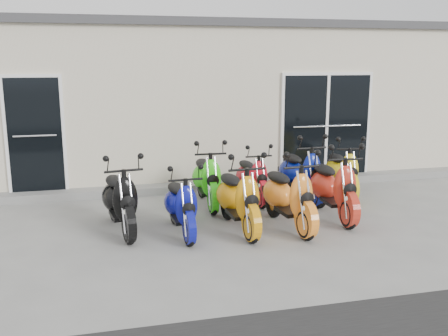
{
  "coord_description": "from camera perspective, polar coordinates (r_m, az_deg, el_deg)",
  "views": [
    {
      "loc": [
        -1.97,
        -7.49,
        2.56
      ],
      "look_at": [
        0.0,
        0.6,
        0.75
      ],
      "focal_mm": 40.0,
      "sensor_mm": 36.0,
      "label": 1
    }
  ],
  "objects": [
    {
      "name": "scooter_front_black",
      "position": [
        7.64,
        -11.85,
        -2.58
      ],
      "size": [
        0.89,
        1.8,
        1.27
      ],
      "primitive_type": null,
      "rotation": [
        0.0,
        0.0,
        0.16
      ],
      "color": "black",
      "rests_on": "ground"
    },
    {
      "name": "scooter_front_blue",
      "position": [
        7.41,
        -4.97,
        -3.37
      ],
      "size": [
        0.65,
        1.57,
        1.14
      ],
      "primitive_type": null,
      "rotation": [
        0.0,
        0.0,
        0.06
      ],
      "color": "navy",
      "rests_on": "ground"
    },
    {
      "name": "ground",
      "position": [
        8.16,
        1.0,
        -6.03
      ],
      "size": [
        80.0,
        80.0,
        0.0
      ],
      "primitive_type": "plane",
      "color": "gray",
      "rests_on": "ground"
    },
    {
      "name": "front_step",
      "position": [
        10.03,
        -1.92,
        -2.1
      ],
      "size": [
        14.0,
        0.4,
        0.15
      ],
      "primitive_type": "cube",
      "color": "gray",
      "rests_on": "ground"
    },
    {
      "name": "scooter_back_yellow",
      "position": [
        9.73,
        13.36,
        0.35
      ],
      "size": [
        0.82,
        1.71,
        1.21
      ],
      "primitive_type": null,
      "rotation": [
        0.0,
        0.0,
        -0.14
      ],
      "color": "yellow",
      "rests_on": "ground"
    },
    {
      "name": "scooter_back_blue",
      "position": [
        9.32,
        8.76,
        0.26
      ],
      "size": [
        0.78,
        1.79,
        1.29
      ],
      "primitive_type": null,
      "rotation": [
        0.0,
        0.0,
        0.08
      ],
      "color": "navy",
      "rests_on": "ground"
    },
    {
      "name": "scooter_back_red",
      "position": [
        9.14,
        3.23,
        -0.39
      ],
      "size": [
        0.61,
        1.54,
        1.12
      ],
      "primitive_type": null,
      "rotation": [
        0.0,
        0.0,
        0.04
      ],
      "color": "red",
      "rests_on": "ground"
    },
    {
      "name": "scooter_back_green",
      "position": [
        8.84,
        -1.99,
        -0.4
      ],
      "size": [
        0.66,
        1.71,
        1.25
      ],
      "primitive_type": null,
      "rotation": [
        0.0,
        0.0,
        -0.03
      ],
      "color": "#31D515",
      "rests_on": "ground"
    },
    {
      "name": "scooter_front_red",
      "position": [
        8.34,
        12.42,
        -1.23
      ],
      "size": [
        0.71,
        1.8,
        1.31
      ],
      "primitive_type": null,
      "rotation": [
        0.0,
        0.0,
        -0.04
      ],
      "color": "red",
      "rests_on": "ground"
    },
    {
      "name": "scooter_front_orange_a",
      "position": [
        7.53,
        1.62,
        -2.49
      ],
      "size": [
        0.73,
        1.77,
        1.28
      ],
      "primitive_type": null,
      "rotation": [
        0.0,
        0.0,
        0.06
      ],
      "color": "orange",
      "rests_on": "ground"
    },
    {
      "name": "roof_cap",
      "position": [
        12.87,
        -5.03,
        15.41
      ],
      "size": [
        14.2,
        6.2,
        0.16
      ],
      "primitive_type": "cube",
      "color": "#3F3F42",
      "rests_on": "building"
    },
    {
      "name": "door_left",
      "position": [
        9.83,
        -20.79,
        3.86
      ],
      "size": [
        1.07,
        0.08,
        2.22
      ],
      "primitive_type": "cube",
      "color": "black",
      "rests_on": "front_step"
    },
    {
      "name": "building",
      "position": [
        12.88,
        -4.89,
        7.93
      ],
      "size": [
        14.0,
        6.0,
        3.2
      ],
      "primitive_type": "cube",
      "color": "beige",
      "rests_on": "ground"
    },
    {
      "name": "scooter_front_orange_b",
      "position": [
        7.71,
        7.38,
        -2.2
      ],
      "size": [
        0.79,
        1.8,
        1.29
      ],
      "primitive_type": null,
      "rotation": [
        0.0,
        0.0,
        0.09
      ],
      "color": "orange",
      "rests_on": "ground"
    },
    {
      "name": "door_right",
      "position": [
        10.77,
        11.59,
        5.07
      ],
      "size": [
        2.02,
        0.08,
        2.22
      ],
      "primitive_type": "cube",
      "color": "black",
      "rests_on": "front_step"
    }
  ]
}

